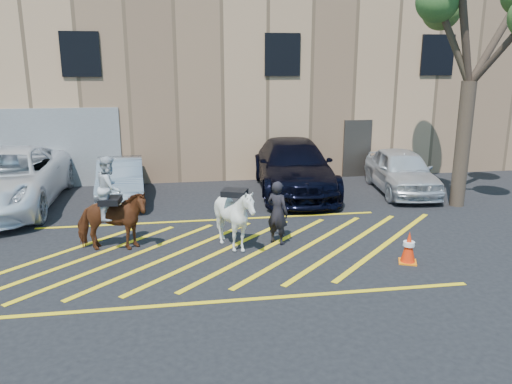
{
  "coord_description": "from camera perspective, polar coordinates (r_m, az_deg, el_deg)",
  "views": [
    {
      "loc": [
        -0.87,
        -11.28,
        4.32
      ],
      "look_at": [
        0.96,
        0.2,
        1.3
      ],
      "focal_mm": 35.0,
      "sensor_mm": 36.0,
      "label": 1
    }
  ],
  "objects": [
    {
      "name": "ground",
      "position": [
        12.11,
        -4.36,
        -6.38
      ],
      "size": [
        90.0,
        90.0,
        0.0
      ],
      "primitive_type": "plane",
      "color": "black",
      "rests_on": "ground"
    },
    {
      "name": "car_white_pickup",
      "position": [
        16.9,
        -26.73,
        1.3
      ],
      "size": [
        3.02,
        6.47,
        1.79
      ],
      "primitive_type": "imported",
      "rotation": [
        0.0,
        0.0,
        0.01
      ],
      "color": "white",
      "rests_on": "ground"
    },
    {
      "name": "car_silver_sedan",
      "position": [
        16.61,
        -15.22,
        1.34
      ],
      "size": [
        1.74,
        4.15,
        1.33
      ],
      "primitive_type": "imported",
      "rotation": [
        0.0,
        0.0,
        0.08
      ],
      "color": "#9397A1",
      "rests_on": "ground"
    },
    {
      "name": "car_blue_suv",
      "position": [
        17.17,
        4.29,
        2.92
      ],
      "size": [
        2.91,
        6.16,
        1.74
      ],
      "primitive_type": "imported",
      "rotation": [
        0.0,
        0.0,
        -0.08
      ],
      "color": "black",
      "rests_on": "ground"
    },
    {
      "name": "car_white_suv",
      "position": [
        17.78,
        16.26,
        2.35
      ],
      "size": [
        2.28,
        4.52,
        1.48
      ],
      "primitive_type": "imported",
      "rotation": [
        0.0,
        0.0,
        -0.13
      ],
      "color": "silver",
      "rests_on": "ground"
    },
    {
      "name": "handler",
      "position": [
        12.15,
        2.47,
        -2.37
      ],
      "size": [
        0.67,
        0.67,
        1.57
      ],
      "primitive_type": "imported",
      "rotation": [
        0.0,
        0.0,
        2.36
      ],
      "color": "black",
      "rests_on": "ground"
    },
    {
      "name": "warehouse",
      "position": [
        23.3,
        -7.11,
        12.81
      ],
      "size": [
        32.42,
        10.2,
        7.3
      ],
      "color": "tan",
      "rests_on": "ground"
    },
    {
      "name": "hatching_zone",
      "position": [
        11.83,
        -4.23,
        -6.87
      ],
      "size": [
        12.6,
        5.12,
        0.01
      ],
      "color": "yellow",
      "rests_on": "ground"
    },
    {
      "name": "mounted_bay",
      "position": [
        12.12,
        -16.2,
        -2.35
      ],
      "size": [
        1.78,
        0.95,
        2.27
      ],
      "color": "brown",
      "rests_on": "ground"
    },
    {
      "name": "saddled_white",
      "position": [
        11.74,
        -2.43,
        -2.94
      ],
      "size": [
        1.68,
        1.77,
        1.57
      ],
      "color": "white",
      "rests_on": "ground"
    },
    {
      "name": "traffic_cone",
      "position": [
        11.61,
        17.05,
        -6.03
      ],
      "size": [
        0.5,
        0.5,
        0.73
      ],
      "color": "orange",
      "rests_on": "ground"
    },
    {
      "name": "tree",
      "position": [
        16.3,
        23.85,
        18.22
      ],
      "size": [
        3.99,
        4.37,
        7.31
      ],
      "color": "#4D3E2E",
      "rests_on": "ground"
    }
  ]
}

